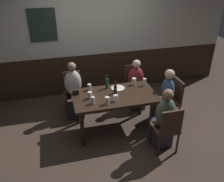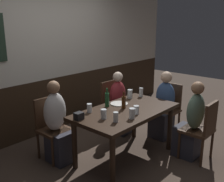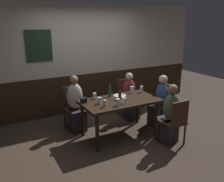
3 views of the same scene
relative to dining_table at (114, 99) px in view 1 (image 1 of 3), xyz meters
The scene contains 22 objects.
ground_plane 0.65m from the dining_table, ahead, with size 12.00×12.00×0.00m, color #423328.
wall_back 1.77m from the dining_table, 90.26° to the left, with size 6.40×0.13×2.60m.
dining_table is the anchor object (origin of this frame).
chair_right_near 1.08m from the dining_table, 51.29° to the right, with size 0.40×0.40×0.88m.
chair_right_far 1.08m from the dining_table, 51.29° to the left, with size 0.40×0.40×0.88m.
chair_head_east 1.18m from the dining_table, ahead, with size 0.40×0.40×0.88m.
chair_left_far 1.08m from the dining_table, 128.71° to the left, with size 0.40×0.40×0.88m.
person_right_near 0.96m from the dining_table, 45.10° to the right, with size 0.34×0.37×1.13m.
person_right_far 0.96m from the dining_table, 44.99° to the left, with size 0.34×0.37×1.07m.
person_head_east 1.03m from the dining_table, ahead, with size 0.37×0.34×1.12m.
person_left_far 0.96m from the dining_table, 134.87° to the left, with size 0.34×0.37×1.16m.
beer_glass_half 0.25m from the dining_table, 99.70° to the right, with size 0.08×0.08×0.11m.
tumbler_short 0.58m from the dining_table, 32.21° to the left, with size 0.08×0.08×0.14m.
pint_glass_amber 0.47m from the dining_table, behind, with size 0.07×0.07×0.12m.
highball_clear 0.71m from the dining_table, 18.26° to the left, with size 0.06×0.06×0.14m.
beer_glass_tall 0.52m from the dining_table, 142.60° to the left, with size 0.07×0.07×0.12m.
tumbler_water 0.49m from the dining_table, 156.46° to the right, with size 0.06×0.06×0.13m.
pint_glass_stout 0.36m from the dining_table, 127.43° to the right, with size 0.08×0.08×0.13m.
beer_bottle_green 0.36m from the dining_table, 103.38° to the left, with size 0.06×0.06×0.27m.
beer_bottle_brown 0.20m from the dining_table, 63.05° to the left, with size 0.06×0.06×0.24m.
plate_white_large 0.28m from the dining_table, 60.62° to the left, with size 0.26×0.26×0.01m, color white.
condiment_caddy 0.72m from the dining_table, 162.20° to the left, with size 0.11×0.09×0.09m, color black.
Camera 1 is at (-1.00, -3.63, 2.89)m, focal length 38.50 mm.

